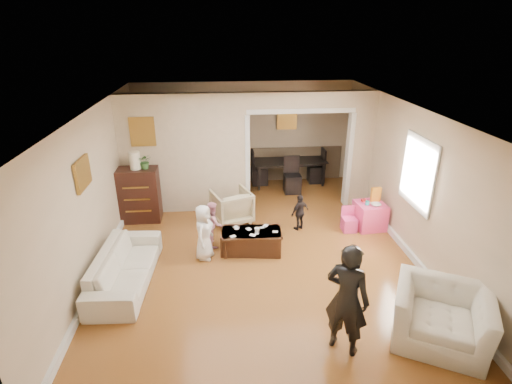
{
  "coord_description": "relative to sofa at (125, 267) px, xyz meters",
  "views": [
    {
      "loc": [
        -0.63,
        -6.43,
        3.87
      ],
      "look_at": [
        0.0,
        0.2,
        1.05
      ],
      "focal_mm": 27.74,
      "sensor_mm": 36.0,
      "label": 1
    }
  ],
  "objects": [
    {
      "name": "floor",
      "position": [
        2.21,
        0.89,
        -0.29
      ],
      "size": [
        7.0,
        7.0,
        0.0
      ],
      "primitive_type": "plane",
      "color": "#A8662B",
      "rests_on": "ground"
    },
    {
      "name": "partition_left",
      "position": [
        0.84,
        2.69,
        1.01
      ],
      "size": [
        2.75,
        0.18,
        2.6
      ],
      "primitive_type": "cube",
      "color": "beige",
      "rests_on": "ground"
    },
    {
      "name": "partition_right",
      "position": [
        4.69,
        2.69,
        1.01
      ],
      "size": [
        0.55,
        0.18,
        2.6
      ],
      "primitive_type": "cube",
      "color": "beige",
      "rests_on": "ground"
    },
    {
      "name": "partition_header",
      "position": [
        3.31,
        2.69,
        2.13
      ],
      "size": [
        2.22,
        0.18,
        0.35
      ],
      "primitive_type": "cube",
      "color": "beige",
      "rests_on": "partition_right"
    },
    {
      "name": "window_pane",
      "position": [
        4.94,
        0.49,
        1.26
      ],
      "size": [
        0.03,
        0.95,
        1.1
      ],
      "primitive_type": "cube",
      "color": "white",
      "rests_on": "ground"
    },
    {
      "name": "framed_art_partition",
      "position": [
        0.01,
        2.59,
        1.56
      ],
      "size": [
        0.45,
        0.03,
        0.55
      ],
      "primitive_type": "cube",
      "color": "brown",
      "rests_on": "partition_left"
    },
    {
      "name": "framed_art_sofa_wall",
      "position": [
        -0.5,
        0.29,
        1.51
      ],
      "size": [
        0.03,
        0.55,
        0.4
      ],
      "primitive_type": "cube",
      "color": "brown"
    },
    {
      "name": "framed_art_alcove",
      "position": [
        3.31,
        4.33,
        1.41
      ],
      "size": [
        0.45,
        0.03,
        0.55
      ],
      "primitive_type": "cube",
      "color": "brown"
    },
    {
      "name": "sofa",
      "position": [
        0.0,
        0.0,
        0.0
      ],
      "size": [
        0.91,
        2.05,
        0.58
      ],
      "primitive_type": "imported",
      "rotation": [
        0.0,
        0.0,
        1.51
      ],
      "color": "beige",
      "rests_on": "ground"
    },
    {
      "name": "armchair_back",
      "position": [
        1.79,
        2.02,
        0.06
      ],
      "size": [
        0.96,
        0.97,
        0.7
      ],
      "primitive_type": "imported",
      "rotation": [
        0.0,
        0.0,
        3.49
      ],
      "color": "tan",
      "rests_on": "ground"
    },
    {
      "name": "armchair_front",
      "position": [
        4.37,
        -1.69,
        0.08
      ],
      "size": [
        1.5,
        1.44,
        0.75
      ],
      "primitive_type": "imported",
      "rotation": [
        0.0,
        0.0,
        -0.5
      ],
      "color": "beige",
      "rests_on": "ground"
    },
    {
      "name": "dresser",
      "position": [
        -0.14,
        2.28,
        0.29
      ],
      "size": [
        0.84,
        0.47,
        1.16
      ],
      "primitive_type": "cube",
      "color": "black",
      "rests_on": "ground"
    },
    {
      "name": "table_lamp",
      "position": [
        -0.14,
        2.28,
        1.05
      ],
      "size": [
        0.22,
        0.22,
        0.36
      ],
      "primitive_type": "cylinder",
      "color": "#FFF5CF",
      "rests_on": "dresser"
    },
    {
      "name": "potted_plant",
      "position": [
        0.06,
        2.28,
        1.02
      ],
      "size": [
        0.28,
        0.24,
        0.31
      ],
      "primitive_type": "imported",
      "color": "#3E6D30",
      "rests_on": "dresser"
    },
    {
      "name": "coffee_table",
      "position": [
        2.1,
        0.78,
        -0.09
      ],
      "size": [
        1.14,
        0.68,
        0.41
      ],
      "primitive_type": "cube",
      "rotation": [
        0.0,
        0.0,
        -0.13
      ],
      "color": "#3A1F12",
      "rests_on": "ground"
    },
    {
      "name": "coffee_cup",
      "position": [
        2.2,
        0.73,
        0.16
      ],
      "size": [
        0.11,
        0.11,
        0.09
      ],
      "primitive_type": "imported",
      "rotation": [
        0.0,
        0.0,
        -0.13
      ],
      "color": "white",
      "rests_on": "coffee_table"
    },
    {
      "name": "play_table",
      "position": [
        4.59,
        1.47,
        -0.02
      ],
      "size": [
        0.61,
        0.61,
        0.54
      ],
      "primitive_type": "cube",
      "rotation": [
        0.0,
        0.0,
        0.1
      ],
      "color": "#FF4386",
      "rests_on": "ground"
    },
    {
      "name": "cereal_box",
      "position": [
        4.71,
        1.57,
        0.4
      ],
      "size": [
        0.21,
        0.09,
        0.3
      ],
      "primitive_type": "cube",
      "rotation": [
        0.0,
        0.0,
        0.1
      ],
      "color": "yellow",
      "rests_on": "play_table"
    },
    {
      "name": "cyan_cup",
      "position": [
        4.49,
        1.42,
        0.29
      ],
      "size": [
        0.08,
        0.08,
        0.08
      ],
      "primitive_type": "cylinder",
      "color": "#27C4B6",
      "rests_on": "play_table"
    },
    {
      "name": "toy_block",
      "position": [
        4.47,
        1.59,
        0.27
      ],
      "size": [
        0.1,
        0.09,
        0.05
      ],
      "primitive_type": "cube",
      "rotation": [
        0.0,
        0.0,
        0.45
      ],
      "color": "#B41916",
      "rests_on": "play_table"
    },
    {
      "name": "play_bowl",
      "position": [
        4.64,
        1.35,
        0.27
      ],
      "size": [
        0.22,
        0.22,
        0.05
      ],
      "primitive_type": "imported",
      "rotation": [
        0.0,
        0.0,
        0.1
      ],
      "color": "white",
      "rests_on": "play_table"
    },
    {
      "name": "dining_table",
      "position": [
        3.35,
        4.12,
        0.04
      ],
      "size": [
        1.94,
        1.18,
        0.66
      ],
      "primitive_type": "imported",
      "rotation": [
        0.0,
        0.0,
        0.08
      ],
      "color": "black",
      "rests_on": "ground"
    },
    {
      "name": "adult_person",
      "position": [
        3.07,
        -1.72,
        0.48
      ],
      "size": [
        0.67,
        0.64,
        1.54
      ],
      "primitive_type": "imported",
      "rotation": [
        0.0,
        0.0,
        2.47
      ],
      "color": "black",
      "rests_on": "ground"
    },
    {
      "name": "child_kneel_a",
      "position": [
        1.25,
        0.63,
        0.22
      ],
      "size": [
        0.46,
        0.57,
        1.02
      ],
      "primitive_type": "imported",
      "rotation": [
        0.0,
        0.0,
        1.27
      ],
      "color": "white",
      "rests_on": "ground"
    },
    {
      "name": "child_kneel_b",
      "position": [
        1.4,
        1.08,
        0.15
      ],
      "size": [
        0.42,
        0.49,
        0.88
      ],
      "primitive_type": "imported",
      "rotation": [
        0.0,
        0.0,
        1.79
      ],
      "color": "pink",
      "rests_on": "ground"
    },
    {
      "name": "child_toddler",
      "position": [
        3.15,
        1.53,
        0.09
      ],
      "size": [
        0.48,
        0.4,
        0.76
      ],
      "primitive_type": "imported",
      "rotation": [
        0.0,
        0.0,
        -2.57
      ],
      "color": "black",
      "rests_on": "ground"
    },
    {
      "name": "craft_papers",
      "position": [
        2.11,
        0.81,
        0.12
      ],
      "size": [
        0.89,
        0.47,
        0.0
      ],
      "color": "white",
      "rests_on": "coffee_table"
    }
  ]
}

